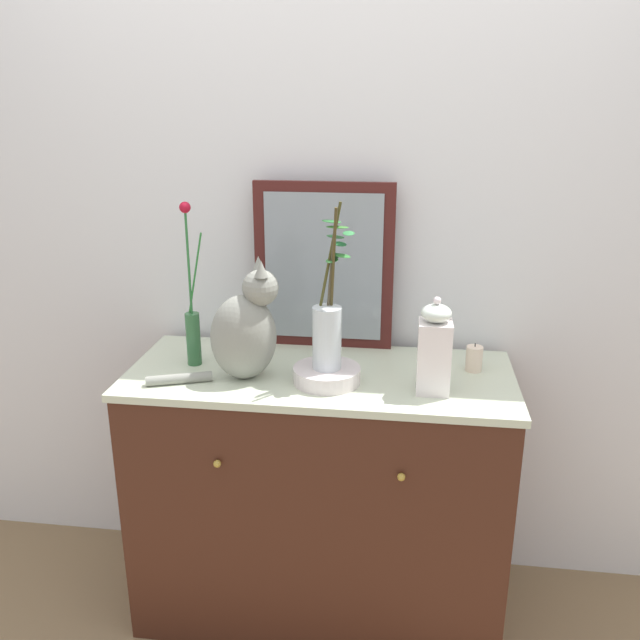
# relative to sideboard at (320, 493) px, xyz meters

# --- Properties ---
(ground_plane) EXTENTS (6.00, 6.00, 0.00)m
(ground_plane) POSITION_rel_sideboard_xyz_m (0.00, 0.00, -0.46)
(ground_plane) COLOR olive
(wall_back) EXTENTS (4.40, 0.08, 2.60)m
(wall_back) POSITION_rel_sideboard_xyz_m (0.00, 0.35, 0.84)
(wall_back) COLOR silver
(wall_back) RESTS_ON ground_plane
(sideboard) EXTENTS (1.27, 0.56, 0.93)m
(sideboard) POSITION_rel_sideboard_xyz_m (0.00, 0.00, 0.00)
(sideboard) COLOR #401F14
(sideboard) RESTS_ON ground_plane
(mirror_leaning) EXTENTS (0.49, 0.03, 0.59)m
(mirror_leaning) POSITION_rel_sideboard_xyz_m (-0.02, 0.25, 0.76)
(mirror_leaning) COLOR #471A17
(mirror_leaning) RESTS_ON sideboard
(cat_sitting) EXTENTS (0.42, 0.23, 0.39)m
(cat_sitting) POSITION_rel_sideboard_xyz_m (-0.23, -0.08, 0.63)
(cat_sitting) COLOR gray
(cat_sitting) RESTS_ON sideboard
(vase_slim_green) EXTENTS (0.07, 0.05, 0.55)m
(vase_slim_green) POSITION_rel_sideboard_xyz_m (-0.43, 0.01, 0.61)
(vase_slim_green) COLOR #346A3D
(vase_slim_green) RESTS_ON sideboard
(bowl_porcelain) EXTENTS (0.21, 0.21, 0.05)m
(bowl_porcelain) POSITION_rel_sideboard_xyz_m (0.03, -0.08, 0.49)
(bowl_porcelain) COLOR silver
(bowl_porcelain) RESTS_ON sideboard
(vase_glass_clear) EXTENTS (0.13, 0.17, 0.52)m
(vase_glass_clear) POSITION_rel_sideboard_xyz_m (0.03, -0.08, 0.64)
(vase_glass_clear) COLOR silver
(vase_glass_clear) RESTS_ON bowl_porcelain
(jar_lidded_porcelain) EXTENTS (0.10, 0.10, 0.30)m
(jar_lidded_porcelain) POSITION_rel_sideboard_xyz_m (0.36, -0.10, 0.60)
(jar_lidded_porcelain) COLOR white
(jar_lidded_porcelain) RESTS_ON sideboard
(candle_pillar) EXTENTS (0.05, 0.05, 0.10)m
(candle_pillar) POSITION_rel_sideboard_xyz_m (0.50, 0.08, 0.51)
(candle_pillar) COLOR beige
(candle_pillar) RESTS_ON sideboard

